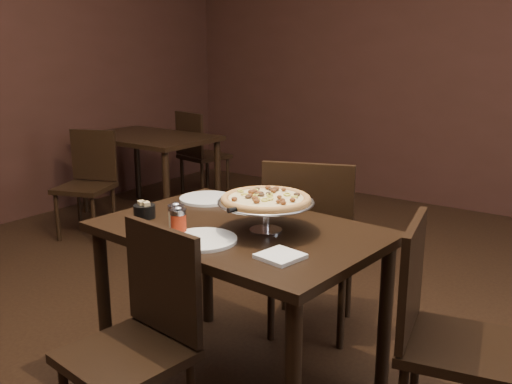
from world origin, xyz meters
The scene contains 16 objects.
room centered at (0.06, 0.03, 1.40)m, with size 6.04×7.04×2.84m.
dining_table centered at (0.04, 0.09, 0.63)m, with size 1.22×0.86×0.73m.
background_table centered at (-2.20, 1.75, 0.61)m, with size 1.13×0.75×0.71m.
pizza_stand centered at (0.16, 0.12, 0.86)m, with size 0.40×0.40×0.16m.
parmesan_shaker centered at (-0.15, -0.08, 0.78)m, with size 0.07×0.07×0.12m.
pepper_flake_shaker centered at (-0.10, -0.12, 0.78)m, with size 0.07×0.07×0.12m.
packet_caddy centered at (-0.38, -0.04, 0.76)m, with size 0.10×0.10×0.07m.
napkin_stack centered at (0.38, -0.11, 0.74)m, with size 0.14×0.14×0.02m, color white.
plate_left centered at (-0.35, 0.35, 0.74)m, with size 0.27×0.27×0.01m, color white.
plate_near centered at (0.04, -0.13, 0.74)m, with size 0.27×0.27×0.01m, color white.
serving_spatula centered at (0.16, -0.04, 0.86)m, with size 0.15×0.15×0.02m.
chair_far centered at (0.07, 0.65, 0.51)m, with size 0.57×0.57×0.94m.
chair_near centered at (0.01, -0.45, 0.46)m, with size 0.44×0.44×0.84m.
chair_side centered at (0.88, 0.19, 0.47)m, with size 0.48×0.48×0.87m.
bg_chair_far centered at (-2.21, 2.41, 0.46)m, with size 0.46×0.46×0.85m.
bg_chair_near centered at (-2.18, 1.06, 0.45)m, with size 0.50×0.50×0.82m.
Camera 1 is at (1.42, -1.72, 1.47)m, focal length 40.00 mm.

